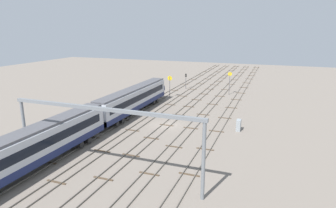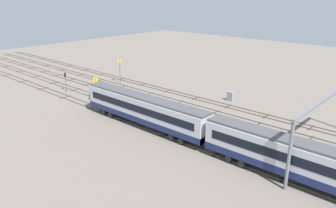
# 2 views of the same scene
# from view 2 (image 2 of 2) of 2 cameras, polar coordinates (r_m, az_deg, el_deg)

# --- Properties ---
(ground_plane) EXTENTS (188.53, 188.53, 0.00)m
(ground_plane) POSITION_cam_2_polar(r_m,az_deg,el_deg) (55.44, 5.60, -2.58)
(ground_plane) COLOR slate
(track_near_foreground) EXTENTS (172.53, 2.40, 0.16)m
(track_near_foreground) POSITION_cam_2_polar(r_m,az_deg,el_deg) (62.04, 10.29, -0.38)
(track_near_foreground) COLOR #59544C
(track_near_foreground) RESTS_ON ground
(track_second_near) EXTENTS (172.53, 2.40, 0.16)m
(track_second_near) POSITION_cam_2_polar(r_m,az_deg,el_deg) (58.67, 8.08, -1.39)
(track_second_near) COLOR #59544C
(track_second_near) RESTS_ON ground
(track_middle) EXTENTS (172.53, 2.40, 0.16)m
(track_middle) POSITION_cam_2_polar(r_m,az_deg,el_deg) (55.42, 5.60, -2.51)
(track_middle) COLOR #59544C
(track_middle) RESTS_ON ground
(track_second_far) EXTENTS (172.53, 2.40, 0.16)m
(track_second_far) POSITION_cam_2_polar(r_m,az_deg,el_deg) (52.31, 2.82, -3.77)
(track_second_far) COLOR #59544C
(track_second_far) RESTS_ON ground
(track_with_train) EXTENTS (172.53, 2.40, 0.16)m
(track_with_train) POSITION_cam_2_polar(r_m,az_deg,el_deg) (49.36, -0.31, -5.17)
(track_with_train) COLOR #59544C
(track_with_train) RESTS_ON ground
(overhead_gantry) EXTENTS (0.40, 22.11, 8.08)m
(overhead_gantry) POSITION_cam_2_polar(r_m,az_deg,el_deg) (45.61, 25.64, -0.74)
(overhead_gantry) COLOR slate
(overhead_gantry) RESTS_ON ground
(speed_sign_near_foreground) EXTENTS (0.14, 0.94, 5.57)m
(speed_sign_near_foreground) POSITION_cam_2_polar(r_m,az_deg,el_deg) (76.87, -8.27, 6.19)
(speed_sign_near_foreground) COLOR #4C4C51
(speed_sign_near_foreground) RESTS_ON ground
(speed_sign_mid_trackside) EXTENTS (0.14, 1.07, 5.12)m
(speed_sign_mid_trackside) POSITION_cam_2_polar(r_m,az_deg,el_deg) (63.20, -12.27, 3.06)
(speed_sign_mid_trackside) COLOR #4C4C51
(speed_sign_mid_trackside) RESTS_ON ground
(signal_light_trackside_approach) EXTENTS (0.31, 0.32, 4.06)m
(signal_light_trackside_approach) POSITION_cam_2_polar(r_m,az_deg,el_deg) (72.79, -17.17, 4.08)
(signal_light_trackside_approach) COLOR #4C4C51
(signal_light_trackside_approach) RESTS_ON ground
(relay_cabinet) EXTENTS (1.24, 0.68, 1.82)m
(relay_cabinet) POSITION_cam_2_polar(r_m,az_deg,el_deg) (65.17, 10.63, 1.31)
(relay_cabinet) COLOR gray
(relay_cabinet) RESTS_ON ground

